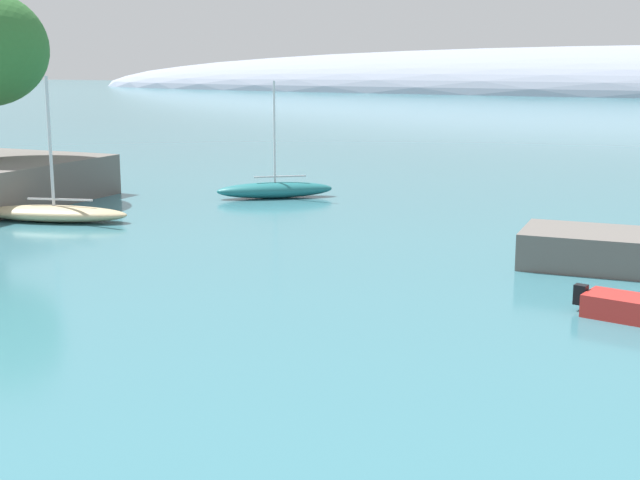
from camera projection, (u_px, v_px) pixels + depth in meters
sailboat_teal_near_shore at (275, 189)px, 56.76m from camera, size 7.07×5.77×7.42m
sailboat_sand_mid_mooring at (54, 213)px, 48.56m from camera, size 8.64×4.27×7.88m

